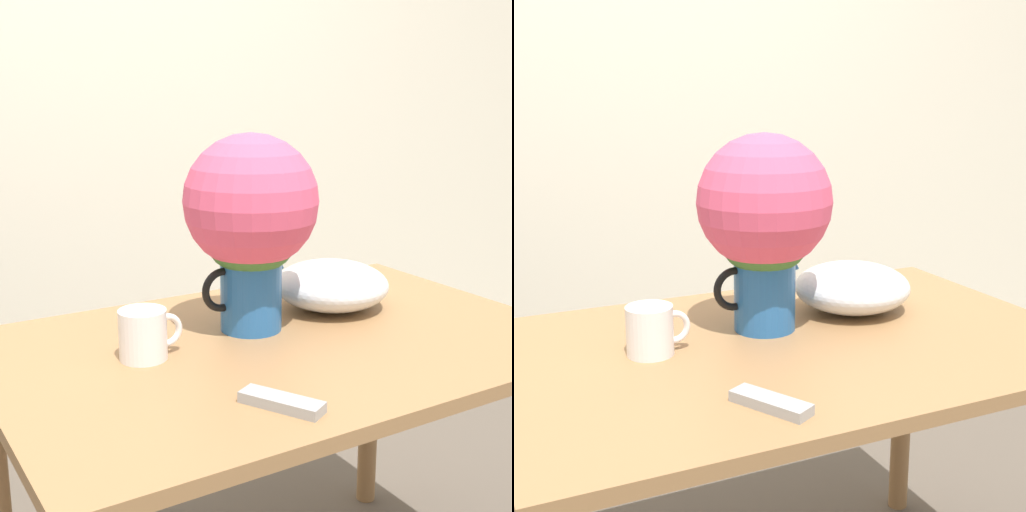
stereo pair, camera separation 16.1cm
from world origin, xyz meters
TOP-DOWN VIEW (x-y plane):
  - wall_back at (0.00, 1.60)m, footprint 8.00×0.05m
  - table at (0.08, 0.23)m, footprint 1.26×0.84m
  - flower_vase at (0.06, 0.32)m, footprint 0.30×0.30m
  - coffee_mug at (-0.22, 0.28)m, footprint 0.14×0.10m
  - white_bowl at (0.31, 0.36)m, footprint 0.29×0.29m
  - remote_control at (-0.11, -0.06)m, footprint 0.11×0.16m

SIDE VIEW (x-z plane):
  - table at x=0.08m, z-range 0.28..1.06m
  - remote_control at x=-0.11m, z-range 0.78..0.80m
  - coffee_mug at x=-0.22m, z-range 0.78..0.88m
  - white_bowl at x=0.31m, z-range 0.78..0.90m
  - flower_vase at x=0.06m, z-range 0.82..1.27m
  - wall_back at x=0.00m, z-range 0.00..2.60m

